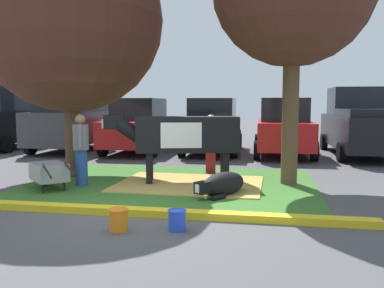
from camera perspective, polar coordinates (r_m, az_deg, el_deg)
The scene contains 18 objects.
ground_plane at distance 7.02m, azimuth -9.57°, elevation -9.41°, with size 80.00×80.00×0.00m, color #4C4C4F.
grass_island at distance 9.18m, azimuth -3.01°, elevation -5.68°, with size 6.42×4.84×0.02m, color #386B28.
curb_yellow at distance 6.76m, azimuth -8.09°, elevation -9.47°, with size 7.62×0.24×0.12m, color yellow.
hay_bedding at distance 9.10m, azimuth -0.34°, elevation -5.68°, with size 3.20×2.40×0.04m, color tan.
shade_tree_left at distance 10.63m, azimuth -16.96°, elevation 16.53°, with size 4.52×4.52×6.13m.
cow_holstein at distance 9.15m, azimuth -1.34°, elevation 1.31°, with size 3.08×1.22×1.57m.
calf_lying at distance 8.00m, azimuth 4.36°, elevation -5.72°, with size 1.03×1.25×0.48m.
person_handler at distance 9.15m, azimuth -15.45°, elevation -0.54°, with size 0.34×0.50×1.60m.
person_visitor_near at distance 10.47m, azimuth 2.67°, elevation 0.24°, with size 0.53×0.34×1.54m.
wheelbarrow at distance 9.02m, azimuth -19.64°, elevation -3.78°, with size 1.36×1.34×0.63m.
bucket_orange at distance 5.97m, azimuth -10.38°, elevation -10.44°, with size 0.29×0.29×0.33m.
bucket_blue at distance 5.91m, azimuth -2.14°, elevation -10.65°, with size 0.27×0.27×0.30m.
suv_black at distance 18.10m, azimuth -24.67°, elevation 3.46°, with size 2.17×4.62×2.52m.
suv_dark_grey at distance 16.32m, azimuth -16.45°, elevation 3.55°, with size 2.17×4.62×2.52m.
sedan_red at distance 15.28m, azimuth -7.45°, elevation 2.53°, with size 2.06×4.42×2.02m.
sedan_silver at distance 15.01m, azimuth 2.97°, elevation 2.52°, with size 2.06×4.42×2.02m.
sedan_blue at distance 14.64m, azimuth 12.83°, elevation 2.30°, with size 2.06×4.42×2.02m.
pickup_truck_black at distance 15.36m, azimuth 22.88°, elevation 2.63°, with size 2.27×5.42×2.42m.
Camera 1 is at (2.32, -6.37, 1.83)m, focal length 37.64 mm.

